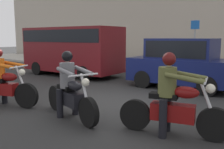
# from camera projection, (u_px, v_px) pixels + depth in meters

# --- Properties ---
(ground_plane) EXTENTS (80.00, 80.00, 0.00)m
(ground_plane) POSITION_uv_depth(u_px,v_px,m) (110.00, 103.00, 7.15)
(ground_plane) COLOR #292929
(sidewalk_slab) EXTENTS (40.00, 4.40, 0.14)m
(sidewalk_slab) POSITION_uv_depth(u_px,v_px,m) (196.00, 70.00, 13.61)
(sidewalk_slab) COLOR #A8A399
(sidewalk_slab) RESTS_ON ground_plane
(motorcycle_with_rider_olive) EXTENTS (2.07, 0.77, 1.57)m
(motorcycle_with_rider_olive) POSITION_uv_depth(u_px,v_px,m) (172.00, 102.00, 4.73)
(motorcycle_with_rider_olive) COLOR black
(motorcycle_with_rider_olive) RESTS_ON ground_plane
(motorcycle_with_rider_orange_stripe) EXTENTS (2.06, 0.89, 1.56)m
(motorcycle_with_rider_orange_stripe) POSITION_uv_depth(u_px,v_px,m) (2.00, 82.00, 6.81)
(motorcycle_with_rider_orange_stripe) COLOR black
(motorcycle_with_rider_orange_stripe) RESTS_ON ground_plane
(motorcycle_with_rider_gray) EXTENTS (2.14, 0.92, 1.54)m
(motorcycle_with_rider_gray) POSITION_uv_depth(u_px,v_px,m) (70.00, 91.00, 5.80)
(motorcycle_with_rider_gray) COLOR black
(motorcycle_with_rider_gray) RESTS_ON ground_plane
(parked_hatchback_navy) EXTENTS (3.68, 1.76, 1.80)m
(parked_hatchback_navy) POSITION_uv_depth(u_px,v_px,m) (181.00, 63.00, 9.16)
(parked_hatchback_navy) COLOR #11194C
(parked_hatchback_navy) RESTS_ON ground_plane
(parked_van_maroon) EXTENTS (4.96, 1.96, 2.30)m
(parked_van_maroon) POSITION_uv_depth(u_px,v_px,m) (72.00, 48.00, 12.21)
(parked_van_maroon) COLOR maroon
(parked_van_maroon) RESTS_ON ground_plane
(street_sign_post) EXTENTS (0.44, 0.08, 2.58)m
(street_sign_post) POSITION_uv_depth(u_px,v_px,m) (195.00, 40.00, 13.18)
(street_sign_post) COLOR gray
(street_sign_post) RESTS_ON sidewalk_slab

